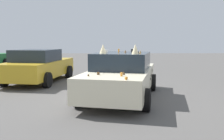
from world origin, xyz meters
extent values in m
plane|color=#514F4C|center=(0.00, 0.00, 0.00)|extent=(60.00, 60.00, 0.00)
cube|color=beige|center=(0.00, 0.00, 0.59)|extent=(4.93, 2.83, 0.67)
cube|color=#1E2833|center=(0.15, -0.04, 1.19)|extent=(2.48, 2.11, 0.52)
cylinder|color=black|center=(-1.61, -0.55, 0.30)|extent=(0.64, 0.36, 0.60)
cylinder|color=black|center=(-1.18, 1.23, 0.30)|extent=(0.64, 0.36, 0.60)
cylinder|color=black|center=(1.18, -1.23, 0.30)|extent=(0.64, 0.36, 0.60)
cylinder|color=black|center=(1.61, 0.55, 0.30)|extent=(0.64, 0.36, 0.60)
ellipsoid|color=black|center=(0.26, -0.99, 0.57)|extent=(0.18, 0.06, 0.09)
ellipsoid|color=black|center=(-0.22, 0.98, 0.51)|extent=(0.11, 0.05, 0.13)
ellipsoid|color=black|center=(-0.52, 1.05, 0.74)|extent=(0.17, 0.06, 0.16)
ellipsoid|color=black|center=(2.04, 0.43, 0.60)|extent=(0.13, 0.05, 0.14)
ellipsoid|color=black|center=(0.50, -1.05, 0.68)|extent=(0.17, 0.06, 0.09)
ellipsoid|color=black|center=(0.54, 0.80, 0.57)|extent=(0.12, 0.05, 0.12)
ellipsoid|color=black|center=(2.05, 0.43, 0.44)|extent=(0.14, 0.05, 0.09)
ellipsoid|color=black|center=(-0.43, 1.03, 0.63)|extent=(0.13, 0.05, 0.15)
ellipsoid|color=black|center=(1.09, -1.19, 0.50)|extent=(0.13, 0.05, 0.16)
ellipsoid|color=black|center=(1.05, -1.18, 0.74)|extent=(0.19, 0.06, 0.15)
ellipsoid|color=black|center=(0.58, -1.07, 0.64)|extent=(0.15, 0.05, 0.12)
ellipsoid|color=black|center=(-0.30, 1.00, 0.75)|extent=(0.17, 0.06, 0.10)
sphere|color=#51381E|center=(-1.60, 0.94, 0.95)|extent=(0.05, 0.05, 0.05)
sphere|color=orange|center=(-2.22, 0.02, 0.96)|extent=(0.08, 0.08, 0.08)
cylinder|color=#51381E|center=(-1.35, 0.69, 0.96)|extent=(0.09, 0.09, 0.07)
cone|color=#51381E|center=(-1.37, 0.02, 0.97)|extent=(0.10, 0.10, 0.10)
cylinder|color=orange|center=(-1.63, 0.09, 0.98)|extent=(0.08, 0.08, 0.10)
cone|color=gray|center=(-1.51, 0.09, 0.97)|extent=(0.07, 0.07, 0.10)
cone|color=#A87A38|center=(-0.30, -0.56, 1.50)|extent=(0.08, 0.08, 0.11)
cylinder|color=silver|center=(-0.10, 0.48, 1.50)|extent=(0.12, 0.12, 0.10)
cone|color=#A87A38|center=(-0.05, 0.64, 1.49)|extent=(0.11, 0.11, 0.09)
cone|color=#51381E|center=(0.39, -0.15, 1.49)|extent=(0.12, 0.12, 0.08)
cone|color=black|center=(-0.41, -0.49, 1.49)|extent=(0.06, 0.06, 0.09)
cylinder|color=orange|center=(1.00, 0.04, 1.50)|extent=(0.08, 0.08, 0.10)
cylinder|color=black|center=(0.64, -0.40, 1.50)|extent=(0.12, 0.12, 0.10)
cone|color=beige|center=(-0.54, -0.38, 1.59)|extent=(0.21, 0.21, 0.29)
cone|color=beige|center=(-0.31, 0.58, 1.59)|extent=(0.21, 0.21, 0.29)
cylinder|color=black|center=(9.89, 7.62, 0.31)|extent=(0.64, 0.35, 0.61)
cube|color=gold|center=(3.27, 3.49, 0.61)|extent=(4.55, 2.50, 0.69)
cube|color=#1E2833|center=(2.99, 3.53, 1.21)|extent=(2.13, 1.95, 0.50)
cylinder|color=black|center=(4.74, 4.17, 0.31)|extent=(0.64, 0.32, 0.61)
cylinder|color=black|center=(4.43, 2.35, 0.31)|extent=(0.64, 0.32, 0.61)
cylinder|color=black|center=(2.11, 4.62, 0.31)|extent=(0.64, 0.32, 0.61)
cylinder|color=black|center=(1.80, 2.80, 0.31)|extent=(0.64, 0.32, 0.61)
camera|label=1|loc=(-8.00, 0.47, 1.82)|focal=40.39mm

